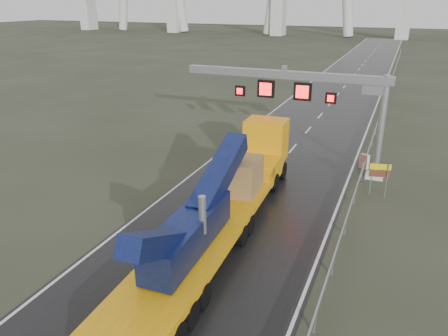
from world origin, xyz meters
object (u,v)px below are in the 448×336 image
at_px(sign_gantry, 313,93).
at_px(heavy_haul_truck, 230,191).
at_px(striped_barrier, 364,161).
at_px(exit_sign_pair, 380,173).

distance_m(sign_gantry, heavy_haul_truck, 10.89).
bearing_deg(sign_gantry, striped_barrier, 21.91).
bearing_deg(sign_gantry, heavy_haul_truck, -102.50).
height_order(sign_gantry, heavy_haul_truck, sign_gantry).
xyz_separation_m(sign_gantry, heavy_haul_truck, (-2.22, -9.99, -3.71)).
height_order(heavy_haul_truck, exit_sign_pair, heavy_haul_truck).
distance_m(exit_sign_pair, striped_barrier, 5.03).
distance_m(heavy_haul_truck, exit_sign_pair, 10.08).
xyz_separation_m(sign_gantry, striped_barrier, (3.90, 1.57, -5.06)).
height_order(heavy_haul_truck, striped_barrier, heavy_haul_truck).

